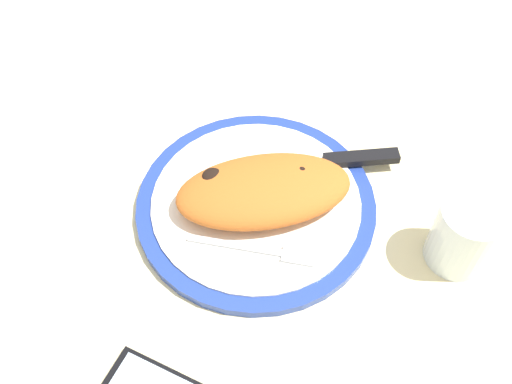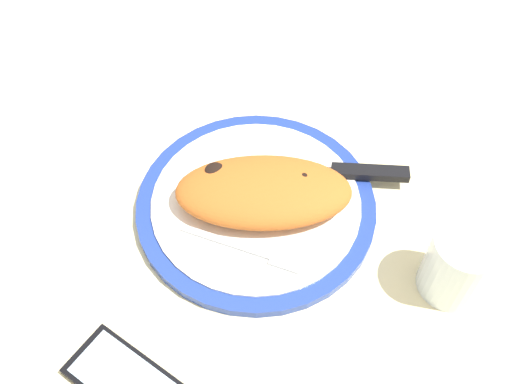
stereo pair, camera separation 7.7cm
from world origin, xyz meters
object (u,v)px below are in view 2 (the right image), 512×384
Objects in this scene: knife at (345,172)px; fork at (253,251)px; smartphone at (124,380)px; calzone at (264,190)px; water_glass at (457,267)px; plate at (256,205)px.

fork is at bearing -124.11° from knife.
knife is 38.34cm from smartphone.
water_glass is (24.14, -6.64, 0.09)cm from calzone.
calzone is at bearing -146.35° from knife.
fork is at bearing 59.36° from smartphone.
knife reaches higher than smartphone.
smartphone is (-10.58, -25.86, -3.45)cm from calzone.
fork is at bearing -177.22° from water_glass.
water_glass is (25.10, -6.39, 3.29)cm from plate.
smartphone is at bearing -120.64° from fork.
water_glass is (14.30, -13.19, 1.93)cm from knife.
calzone is 25.04cm from water_glass.
calzone is (0.97, 0.25, 3.20)cm from plate.
fork is 0.64× the size of knife.
water_glass is at bearing 2.78° from fork.
fork is 24.15cm from water_glass.
water_glass reaches higher than smartphone.
smartphone is (-10.69, -18.05, -1.31)cm from fork.
water_glass reaches higher than calzone.
fork is at bearing -81.85° from plate.
plate is 1.26× the size of knife.
knife is (9.84, 6.55, -1.84)cm from calzone.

